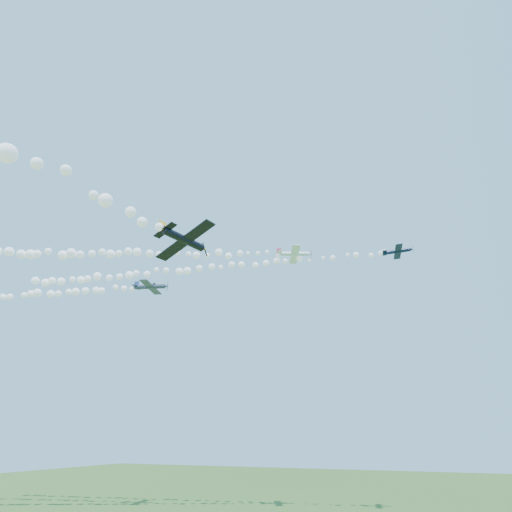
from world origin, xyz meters
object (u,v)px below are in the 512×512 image
at_px(plane_white, 294,254).
at_px(plane_navy, 398,251).
at_px(plane_grey, 151,287).
at_px(plane_black, 185,240).

height_order(plane_white, plane_navy, plane_white).
bearing_deg(plane_white, plane_navy, -11.05).
bearing_deg(plane_white, plane_grey, 170.48).
height_order(plane_white, plane_black, plane_white).
bearing_deg(plane_grey, plane_navy, 1.64).
relative_size(plane_grey, plane_black, 1.09).
bearing_deg(plane_white, plane_black, -115.15).
bearing_deg(plane_black, plane_grey, 51.44).
bearing_deg(plane_grey, plane_white, 2.26).
bearing_deg(plane_navy, plane_black, -125.13).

